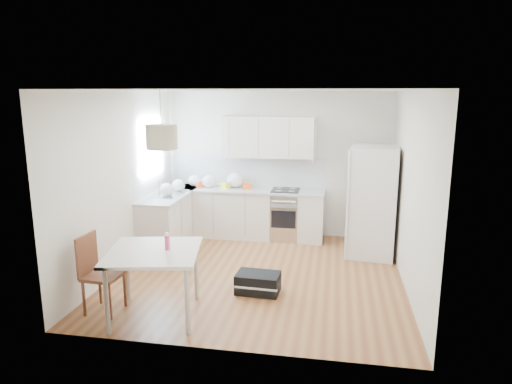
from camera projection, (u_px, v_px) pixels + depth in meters
floor at (258, 274)px, 6.84m from camera, size 4.20×4.20×0.00m
ceiling at (258, 90)px, 6.27m from camera, size 4.20×4.20×0.00m
wall_back at (277, 164)px, 8.58m from camera, size 4.20×0.00×4.20m
wall_left at (122, 182)px, 6.91m from camera, size 0.00×4.20×4.20m
wall_right at (410, 192)px, 6.20m from camera, size 0.00×4.20×4.20m
window_glassblock at (151, 147)px, 7.93m from camera, size 0.02×1.00×1.00m
cabinets_back at (243, 214)px, 8.59m from camera, size 3.00×0.60×0.88m
cabinets_left at (171, 219)px, 8.21m from camera, size 0.60×1.80×0.88m
counter_back at (243, 190)px, 8.49m from camera, size 3.02×0.64×0.04m
counter_left at (170, 194)px, 8.11m from camera, size 0.64×1.82×0.04m
backsplash_back at (246, 171)px, 8.71m from camera, size 3.00×0.01×0.58m
backsplash_left at (154, 177)px, 8.10m from camera, size 0.01×1.80×0.58m
upper_cabinets at (268, 137)px, 8.34m from camera, size 1.70×0.32×0.75m
range_oven at (285, 216)px, 8.45m from camera, size 0.50×0.61×0.88m
sink at (169, 194)px, 8.06m from camera, size 0.50×0.80×0.16m
refrigerator at (373, 201)px, 7.56m from camera, size 0.97×1.00×1.82m
dining_table at (154, 258)px, 5.42m from camera, size 1.24×1.24×0.84m
dining_chair at (103, 274)px, 5.59m from camera, size 0.44×0.44×0.98m
drink_bottle at (167, 241)px, 5.41m from camera, size 0.07×0.07×0.21m
gym_bag at (258, 283)px, 6.21m from camera, size 0.60×0.41×0.27m
pendant_lamp at (162, 137)px, 5.12m from camera, size 0.40×0.40×0.28m
grocery_bag_a at (195, 181)px, 8.67m from camera, size 0.24×0.21×0.22m
grocery_bag_b at (209, 181)px, 8.59m from camera, size 0.26×0.22×0.24m
grocery_bag_c at (235, 180)px, 8.57m from camera, size 0.32×0.27×0.29m
grocery_bag_d at (179, 185)px, 8.28m from camera, size 0.24×0.20×0.21m
grocery_bag_e at (167, 190)px, 7.87m from camera, size 0.25×0.21×0.23m
snack_orange at (247, 186)px, 8.46m from camera, size 0.18×0.15×0.11m
snack_yellow at (225, 186)px, 8.51m from camera, size 0.18×0.17×0.11m
snack_red at (200, 184)px, 8.63m from camera, size 0.18×0.17×0.10m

